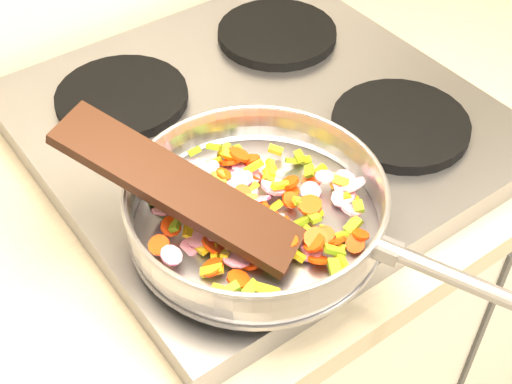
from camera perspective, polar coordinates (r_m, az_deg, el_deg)
base_cabinet at (r=1.75m, az=18.93°, el=1.37°), size 3.00×0.65×0.86m
cooktop at (r=1.02m, az=0.17°, el=5.33°), size 0.60×0.60×0.04m
grate_fl at (r=0.86m, az=-1.84°, el=-1.59°), size 0.19×0.19×0.02m
grate_fr at (r=1.00m, az=11.48°, el=5.33°), size 0.19×0.19×0.02m
grate_bl at (r=1.05m, az=-10.68°, el=7.48°), size 0.19×0.19×0.02m
grate_br at (r=1.17m, az=1.69°, el=12.56°), size 0.19×0.19×0.02m
saute_pan at (r=0.81m, az=0.14°, el=-1.09°), size 0.34×0.49×0.06m
vegetable_heap at (r=0.83m, az=-0.17°, el=-1.23°), size 0.27×0.26×0.05m
wooden_spatula at (r=0.79m, az=-6.28°, el=0.39°), size 0.20×0.28×0.10m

